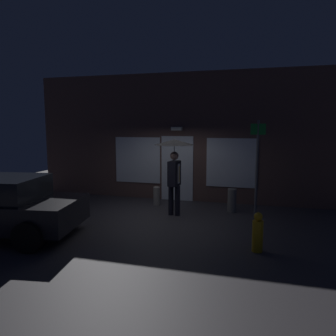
% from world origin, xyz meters
% --- Properties ---
extents(ground_plane, '(18.00, 18.00, 0.00)m').
position_xyz_m(ground_plane, '(0.00, 0.00, 0.00)').
color(ground_plane, '#38353A').
extents(building_facade, '(10.28, 0.48, 4.30)m').
position_xyz_m(building_facade, '(0.00, 2.35, 2.13)').
color(building_facade, brown).
rests_on(building_facade, ground).
extents(person_with_umbrella, '(1.13, 1.13, 2.17)m').
position_xyz_m(person_with_umbrella, '(0.37, 0.35, 1.67)').
color(person_with_umbrella, black).
rests_on(person_with_umbrella, ground).
extents(street_sign_post, '(0.40, 0.07, 2.71)m').
position_xyz_m(street_sign_post, '(2.61, 0.82, 1.52)').
color(street_sign_post, '#595B60').
rests_on(street_sign_post, ground).
extents(sidewalk_bollard, '(0.21, 0.21, 0.59)m').
position_xyz_m(sidewalk_bollard, '(-0.47, 1.33, 0.30)').
color(sidewalk_bollard, '#9E998E').
rests_on(sidewalk_bollard, ground).
extents(sidewalk_bollard_2, '(0.26, 0.26, 0.69)m').
position_xyz_m(sidewalk_bollard_2, '(1.94, 1.14, 0.35)').
color(sidewalk_bollard_2, slate).
rests_on(sidewalk_bollard_2, ground).
extents(fire_hydrant, '(0.22, 0.22, 0.82)m').
position_xyz_m(fire_hydrant, '(2.66, -1.77, 0.38)').
color(fire_hydrant, gold).
rests_on(fire_hydrant, ground).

